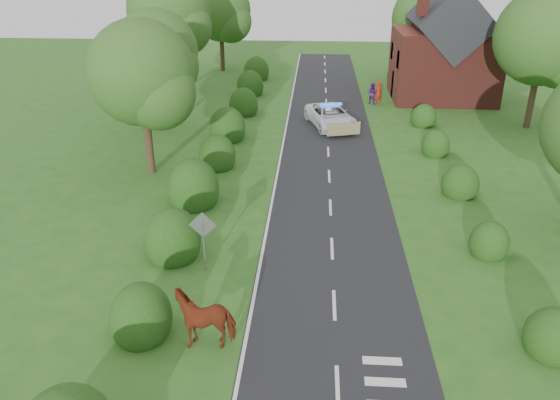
# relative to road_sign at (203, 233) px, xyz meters

# --- Properties ---
(ground) EXTENTS (120.00, 120.00, 0.00)m
(ground) POSITION_rel_road_sign_xyz_m (5.00, -2.00, -1.65)
(ground) COLOR #2C5F21
(road) EXTENTS (6.00, 70.00, 0.02)m
(road) POSITION_rel_road_sign_xyz_m (5.00, 13.00, -1.64)
(road) COLOR black
(road) RESTS_ON ground
(road_markings) EXTENTS (4.96, 70.00, 0.01)m
(road_markings) POSITION_rel_road_sign_xyz_m (3.40, 10.93, -1.63)
(road_markings) COLOR white
(road_markings) RESTS_ON road
(hedgerow_left) EXTENTS (2.75, 50.41, 3.00)m
(hedgerow_left) POSITION_rel_road_sign_xyz_m (-1.51, 9.69, -0.91)
(hedgerow_left) COLOR #113610
(hedgerow_left) RESTS_ON ground
(hedgerow_right) EXTENTS (2.10, 45.78, 2.10)m
(hedgerow_right) POSITION_rel_road_sign_xyz_m (11.60, 9.21, -1.10)
(hedgerow_right) COLOR #113610
(hedgerow_right) RESTS_ON ground
(tree_left_a) EXTENTS (5.74, 5.60, 8.38)m
(tree_left_a) POSITION_rel_road_sign_xyz_m (-4.75, 9.86, 3.69)
(tree_left_a) COLOR #332316
(tree_left_a) RESTS_ON ground
(tree_left_b) EXTENTS (5.74, 5.60, 8.07)m
(tree_left_b) POSITION_rel_road_sign_xyz_m (-6.25, 17.86, 3.39)
(tree_left_b) COLOR #332316
(tree_left_b) RESTS_ON ground
(tree_left_c) EXTENTS (6.97, 6.80, 10.22)m
(tree_left_c) POSITION_rel_road_sign_xyz_m (-7.70, 27.83, 4.88)
(tree_left_c) COLOR #332316
(tree_left_c) RESTS_ON ground
(tree_left_d) EXTENTS (6.15, 6.00, 8.89)m
(tree_left_d) POSITION_rel_road_sign_xyz_m (-5.23, 37.85, 3.98)
(tree_left_d) COLOR #332316
(tree_left_d) RESTS_ON ground
(tree_right_b) EXTENTS (6.56, 6.40, 9.40)m
(tree_right_b) POSITION_rel_road_sign_xyz_m (19.29, 19.84, 4.28)
(tree_right_b) COLOR #332316
(tree_right_b) RESTS_ON ground
(tree_right_c) EXTENTS (6.15, 6.00, 8.58)m
(tree_right_c) POSITION_rel_road_sign_xyz_m (14.27, 35.85, 3.69)
(tree_right_c) COLOR #332316
(tree_right_c) RESTS_ON ground
(road_sign) EXTENTS (1.06, 0.08, 2.53)m
(road_sign) POSITION_rel_road_sign_xyz_m (0.00, 0.00, 0.00)
(road_sign) COLOR gray
(road_sign) RESTS_ON ground
(house) EXTENTS (8.00, 7.40, 9.17)m
(house) POSITION_rel_road_sign_xyz_m (14.49, 28.00, 2.13)
(house) COLOR maroon
(house) RESTS_ON ground
(cow) EXTENTS (2.42, 1.54, 1.60)m
(cow) POSITION_rel_road_sign_xyz_m (0.85, -4.12, -0.85)
(cow) COLOR maroon
(cow) RESTS_ON ground
(police_van) EXTENTS (4.04, 6.01, 1.68)m
(police_van) POSITION_rel_road_sign_xyz_m (5.21, 19.22, -0.89)
(police_van) COLOR white
(police_van) RESTS_ON ground
(pedestrian_red) EXTENTS (0.81, 0.70, 1.86)m
(pedestrian_red) POSITION_rel_road_sign_xyz_m (9.12, 25.69, -0.72)
(pedestrian_red) COLOR #AB2113
(pedestrian_red) RESTS_ON ground
(pedestrian_purple) EXTENTS (1.04, 0.96, 1.72)m
(pedestrian_purple) POSITION_rel_road_sign_xyz_m (8.64, 25.72, -0.80)
(pedestrian_purple) COLOR #441D69
(pedestrian_purple) RESTS_ON ground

